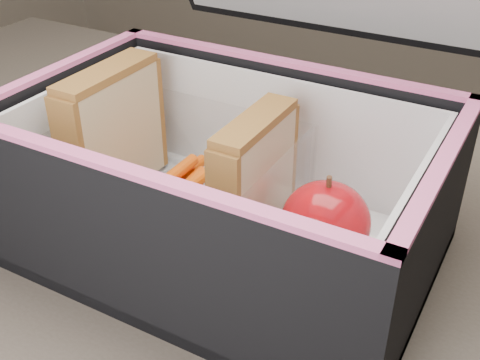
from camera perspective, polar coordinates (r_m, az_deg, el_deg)
The scene contains 8 objects.
kitchen_table at distance 0.59m, azimuth -4.36°, elevation -12.19°, with size 1.20×0.80×0.75m.
lunch_bag at distance 0.48m, azimuth -1.30°, elevation 0.90°, with size 0.33×0.33×0.31m.
plastic_tub at distance 0.51m, azimuth -5.61°, elevation 0.65°, with size 0.19×0.14×0.08m, color white, non-canonical shape.
sandwich_left at distance 0.54m, azimuth -11.94°, elevation 4.53°, with size 0.03×0.11×0.12m.
sandwich_right at distance 0.47m, azimuth 1.39°, elevation 0.19°, with size 0.03×0.09×0.10m.
carrot_sticks at distance 0.51m, azimuth -5.76°, elevation -1.82°, with size 0.05×0.13×0.03m.
paper_napkin at distance 0.48m, azimuth 8.64°, elevation -7.02°, with size 0.07×0.08×0.01m, color white.
red_apple at distance 0.45m, azimuth 8.10°, elevation -3.98°, with size 0.08×0.08×0.07m.
Camera 1 is at (0.24, -0.35, 1.07)m, focal length 45.00 mm.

